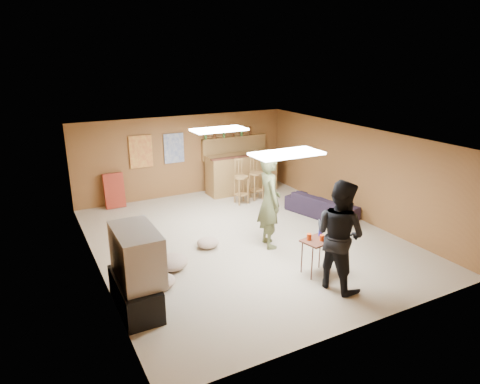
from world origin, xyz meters
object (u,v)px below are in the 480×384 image
bar_counter (242,173)px  tray_table (316,257)px  sofa (321,205)px  tv_body (137,254)px  person_olive (269,201)px  person_black (339,235)px

bar_counter → tray_table: size_ratio=3.04×
sofa → tray_table: bearing=124.1°
tv_body → sofa: 5.36m
person_olive → tray_table: person_olive is taller
person_olive → person_black: 1.93m
person_olive → person_black: bearing=-163.4°
person_olive → tv_body: bearing=120.4°
person_olive → tray_table: size_ratio=2.91×
bar_counter → person_black: (-1.03, -5.37, 0.39)m
person_black → person_olive: bearing=-8.5°
sofa → tray_table: size_ratio=2.70×
tv_body → person_black: (3.12, -0.92, 0.04)m
bar_counter → tv_body: bearing=-133.0°
tv_body → tray_table: bearing=-7.7°
tv_body → person_olive: 3.12m
sofa → tray_table: (-1.91, -2.30, 0.07)m
person_olive → person_black: person_olive is taller
tv_body → tray_table: 3.15m
bar_counter → person_olive: (-1.20, -3.45, 0.41)m
tv_body → sofa: size_ratio=0.62×
sofa → tray_table: 2.99m
bar_counter → person_black: 5.49m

